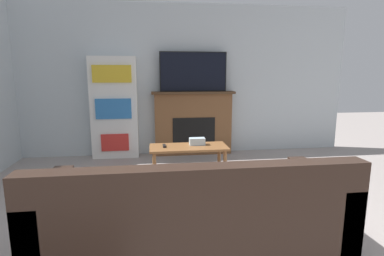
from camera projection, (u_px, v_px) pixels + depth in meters
The scene contains 8 objects.
wall_back at pixel (175, 81), 5.45m from camera, with size 6.46×0.06×2.70m.
fireplace at pixel (193, 123), 5.50m from camera, with size 1.50×0.28×1.16m.
tv at pixel (193, 72), 5.31m from camera, with size 1.20×0.03×0.70m.
couch at pixel (193, 227), 2.32m from camera, with size 2.28×0.89×0.90m.
coffee_table at pixel (189, 151), 4.20m from camera, with size 1.09×0.48×0.47m.
tissue_box at pixel (197, 141), 4.26m from camera, with size 0.22×0.12×0.10m.
remote_control at pixel (164, 146), 4.16m from camera, with size 0.04×0.15×0.02m.
bookshelf at pixel (114, 108), 5.23m from camera, with size 0.80×0.29×1.77m.
Camera 1 is at (-0.44, -1.43, 1.48)m, focal length 28.00 mm.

